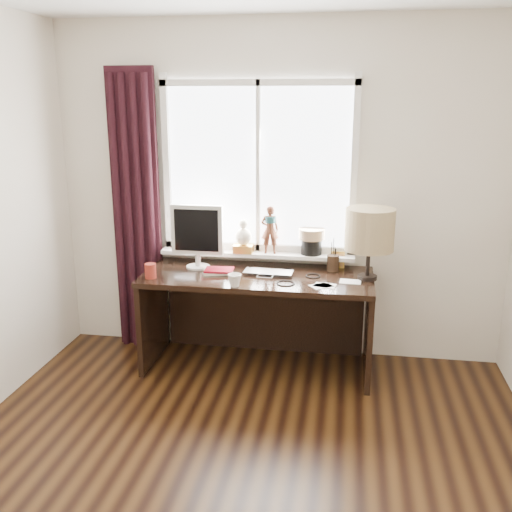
% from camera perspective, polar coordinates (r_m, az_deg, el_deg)
% --- Properties ---
extents(wall_back, '(3.50, 0.00, 2.60)m').
position_cam_1_polar(wall_back, '(4.45, 2.22, 6.27)').
color(wall_back, beige).
rests_on(wall_back, ground).
extents(laptop, '(0.38, 0.25, 0.03)m').
position_cam_1_polar(laptop, '(4.23, 1.30, -1.68)').
color(laptop, silver).
rests_on(laptop, desk).
extents(mug, '(0.13, 0.13, 0.10)m').
position_cam_1_polar(mug, '(3.96, -2.16, -2.40)').
color(mug, white).
rests_on(mug, desk).
extents(red_cup, '(0.08, 0.08, 0.11)m').
position_cam_1_polar(red_cup, '(4.21, -10.51, -1.47)').
color(red_cup, maroon).
rests_on(red_cup, desk).
extents(window, '(1.52, 0.20, 1.40)m').
position_cam_1_polar(window, '(4.42, 0.36, 6.33)').
color(window, white).
rests_on(window, ground).
extents(curtain, '(0.38, 0.09, 2.25)m').
position_cam_1_polar(curtain, '(4.67, -11.91, 4.08)').
color(curtain, black).
rests_on(curtain, floor).
extents(desk, '(1.70, 0.70, 0.75)m').
position_cam_1_polar(desk, '(4.40, 0.37, -4.52)').
color(desk, black).
rests_on(desk, floor).
extents(monitor, '(0.40, 0.18, 0.49)m').
position_cam_1_polar(monitor, '(4.35, -5.92, 2.34)').
color(monitor, beige).
rests_on(monitor, desk).
extents(notebook_stack, '(0.25, 0.21, 0.03)m').
position_cam_1_polar(notebook_stack, '(4.28, -3.76, -1.49)').
color(notebook_stack, beige).
rests_on(notebook_stack, desk).
extents(brush_holder, '(0.09, 0.09, 0.25)m').
position_cam_1_polar(brush_holder, '(4.35, 7.70, -0.67)').
color(brush_holder, black).
rests_on(brush_holder, desk).
extents(icon_frame, '(0.10, 0.02, 0.13)m').
position_cam_1_polar(icon_frame, '(4.43, 8.20, -0.38)').
color(icon_frame, gold).
rests_on(icon_frame, desk).
extents(table_lamp, '(0.35, 0.35, 0.52)m').
position_cam_1_polar(table_lamp, '(4.11, 11.30, 2.54)').
color(table_lamp, black).
rests_on(table_lamp, desk).
extents(loose_papers, '(0.37, 0.28, 0.00)m').
position_cam_1_polar(loose_papers, '(4.05, 7.63, -2.82)').
color(loose_papers, white).
rests_on(loose_papers, desk).
extents(desk_cables, '(0.35, 0.48, 0.01)m').
position_cam_1_polar(desk_cables, '(4.16, 3.86, -2.15)').
color(desk_cables, black).
rests_on(desk_cables, desk).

